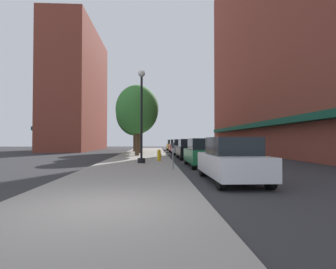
{
  "coord_description": "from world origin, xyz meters",
  "views": [
    {
      "loc": [
        1.15,
        -5.81,
        1.54
      ],
      "look_at": [
        2.57,
        22.37,
        2.17
      ],
      "focal_mm": 28.52,
      "sensor_mm": 36.0,
      "label": 1
    }
  ],
  "objects_px": {
    "lamppost": "(142,114)",
    "tree_near": "(135,114)",
    "tree_far": "(140,109)",
    "car_yellow": "(173,145)",
    "parking_meter_near": "(173,153)",
    "car_silver": "(181,147)",
    "car_white": "(231,160)",
    "fire_hydrant": "(159,155)",
    "tree_mid": "(137,110)",
    "car_black": "(189,149)",
    "car_green": "(203,153)",
    "car_red": "(176,146)"
  },
  "relations": [
    {
      "from": "lamppost",
      "to": "car_green",
      "type": "relative_size",
      "value": 1.37
    },
    {
      "from": "car_green",
      "to": "car_silver",
      "type": "relative_size",
      "value": 1.0
    },
    {
      "from": "car_green",
      "to": "car_white",
      "type": "bearing_deg",
      "value": -91.2
    },
    {
      "from": "lamppost",
      "to": "car_green",
      "type": "bearing_deg",
      "value": -19.18
    },
    {
      "from": "car_green",
      "to": "car_black",
      "type": "bearing_deg",
      "value": 88.8
    },
    {
      "from": "car_black",
      "to": "car_red",
      "type": "relative_size",
      "value": 1.0
    },
    {
      "from": "car_white",
      "to": "lamppost",
      "type": "bearing_deg",
      "value": 119.19
    },
    {
      "from": "car_silver",
      "to": "car_yellow",
      "type": "relative_size",
      "value": 1.0
    },
    {
      "from": "parking_meter_near",
      "to": "car_white",
      "type": "relative_size",
      "value": 0.3
    },
    {
      "from": "lamppost",
      "to": "tree_near",
      "type": "bearing_deg",
      "value": 95.56
    },
    {
      "from": "car_white",
      "to": "car_green",
      "type": "height_order",
      "value": "same"
    },
    {
      "from": "parking_meter_near",
      "to": "car_yellow",
      "type": "height_order",
      "value": "car_yellow"
    },
    {
      "from": "tree_mid",
      "to": "tree_far",
      "type": "xyz_separation_m",
      "value": [
        0.04,
        4.99,
        0.69
      ]
    },
    {
      "from": "fire_hydrant",
      "to": "car_green",
      "type": "relative_size",
      "value": 0.18
    },
    {
      "from": "tree_mid",
      "to": "car_white",
      "type": "height_order",
      "value": "tree_mid"
    },
    {
      "from": "tree_far",
      "to": "car_yellow",
      "type": "bearing_deg",
      "value": 69.53
    },
    {
      "from": "tree_far",
      "to": "car_red",
      "type": "relative_size",
      "value": 1.72
    },
    {
      "from": "tree_near",
      "to": "car_silver",
      "type": "bearing_deg",
      "value": -47.97
    },
    {
      "from": "lamppost",
      "to": "tree_mid",
      "type": "xyz_separation_m",
      "value": [
        -0.83,
        8.35,
        1.25
      ]
    },
    {
      "from": "tree_near",
      "to": "car_white",
      "type": "height_order",
      "value": "tree_near"
    },
    {
      "from": "car_green",
      "to": "car_black",
      "type": "relative_size",
      "value": 1.0
    },
    {
      "from": "fire_hydrant",
      "to": "car_black",
      "type": "bearing_deg",
      "value": 53.57
    },
    {
      "from": "fire_hydrant",
      "to": "car_yellow",
      "type": "bearing_deg",
      "value": 83.85
    },
    {
      "from": "parking_meter_near",
      "to": "car_silver",
      "type": "xyz_separation_m",
      "value": [
        1.95,
        15.89,
        -0.14
      ]
    },
    {
      "from": "car_silver",
      "to": "tree_mid",
      "type": "bearing_deg",
      "value": -141.88
    },
    {
      "from": "car_white",
      "to": "car_silver",
      "type": "height_order",
      "value": "same"
    },
    {
      "from": "car_silver",
      "to": "car_yellow",
      "type": "distance_m",
      "value": 13.34
    },
    {
      "from": "parking_meter_near",
      "to": "tree_near",
      "type": "xyz_separation_m",
      "value": [
        -3.47,
        21.91,
        4.0
      ]
    },
    {
      "from": "fire_hydrant",
      "to": "tree_near",
      "type": "distance_m",
      "value": 17.0
    },
    {
      "from": "car_black",
      "to": "car_silver",
      "type": "distance_m",
      "value": 6.71
    },
    {
      "from": "tree_mid",
      "to": "car_black",
      "type": "relative_size",
      "value": 1.55
    },
    {
      "from": "parking_meter_near",
      "to": "tree_mid",
      "type": "xyz_separation_m",
      "value": [
        -2.55,
        12.28,
        3.5
      ]
    },
    {
      "from": "car_yellow",
      "to": "lamppost",
      "type": "bearing_deg",
      "value": -98.1
    },
    {
      "from": "tree_near",
      "to": "car_red",
      "type": "xyz_separation_m",
      "value": [
        5.42,
        -0.02,
        -4.14
      ]
    },
    {
      "from": "tree_mid",
      "to": "car_silver",
      "type": "xyz_separation_m",
      "value": [
        4.5,
        3.61,
        -3.64
      ]
    },
    {
      "from": "tree_near",
      "to": "tree_mid",
      "type": "xyz_separation_m",
      "value": [
        0.92,
        -9.63,
        -0.49
      ]
    },
    {
      "from": "parking_meter_near",
      "to": "car_black",
      "type": "xyz_separation_m",
      "value": [
        1.95,
        9.18,
        -0.14
      ]
    },
    {
      "from": "parking_meter_near",
      "to": "car_white",
      "type": "distance_m",
      "value": 3.74
    },
    {
      "from": "lamppost",
      "to": "tree_near",
      "type": "relative_size",
      "value": 0.77
    },
    {
      "from": "parking_meter_near",
      "to": "car_silver",
      "type": "bearing_deg",
      "value": 83.0
    },
    {
      "from": "car_white",
      "to": "car_red",
      "type": "bearing_deg",
      "value": 91.89
    },
    {
      "from": "fire_hydrant",
      "to": "tree_far",
      "type": "height_order",
      "value": "tree_far"
    },
    {
      "from": "tree_mid",
      "to": "car_black",
      "type": "xyz_separation_m",
      "value": [
        4.5,
        -3.1,
        -3.64
      ]
    },
    {
      "from": "tree_near",
      "to": "car_yellow",
      "type": "height_order",
      "value": "tree_near"
    },
    {
      "from": "car_silver",
      "to": "car_red",
      "type": "xyz_separation_m",
      "value": [
        0.0,
        5.99,
        0.0
      ]
    },
    {
      "from": "tree_far",
      "to": "car_red",
      "type": "distance_m",
      "value": 7.74
    },
    {
      "from": "car_silver",
      "to": "fire_hydrant",
      "type": "bearing_deg",
      "value": -104.6
    },
    {
      "from": "tree_far",
      "to": "car_white",
      "type": "distance_m",
      "value": 21.38
    },
    {
      "from": "tree_far",
      "to": "car_white",
      "type": "xyz_separation_m",
      "value": [
        4.47,
        -20.46,
        -4.33
      ]
    },
    {
      "from": "tree_far",
      "to": "car_white",
      "type": "height_order",
      "value": "tree_far"
    }
  ]
}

